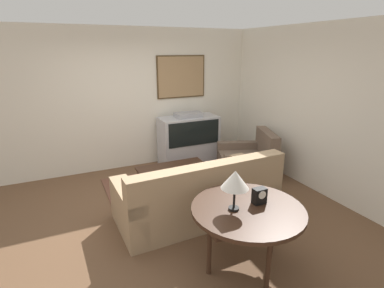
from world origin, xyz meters
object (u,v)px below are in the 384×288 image
object	(u,v)px
armchair	(248,161)
console_table	(248,213)
mantel_clock	(259,196)
coffee_table	(173,169)
table_lamp	(235,180)
couch	(199,196)
tv	(189,140)

from	to	relation	value
armchair	console_table	xyz separation A→B (m)	(-1.48, -2.07, 0.39)
console_table	mantel_clock	xyz separation A→B (m)	(0.16, 0.03, 0.15)
coffee_table	table_lamp	size ratio (longest dim) A/B	2.74
couch	table_lamp	distance (m)	1.34
console_table	table_lamp	distance (m)	0.42
mantel_clock	table_lamp	bearing A→B (deg)	179.82
coffee_table	console_table	distance (m)	2.19
console_table	table_lamp	size ratio (longest dim) A/B	2.75
tv	table_lamp	world-z (taller)	table_lamp
armchair	console_table	world-z (taller)	armchair
armchair	table_lamp	xyz separation A→B (m)	(-1.63, -2.04, 0.78)
couch	table_lamp	bearing A→B (deg)	80.57
table_lamp	mantel_clock	distance (m)	0.40
couch	console_table	size ratio (longest dim) A/B	1.91
coffee_table	console_table	size ratio (longest dim) A/B	1.00
coffee_table	tv	bearing A→B (deg)	52.54
tv	table_lamp	xyz separation A→B (m)	(-0.87, -3.07, 0.54)
mantel_clock	coffee_table	bearing A→B (deg)	94.45
table_lamp	armchair	bearing A→B (deg)	51.40
tv	console_table	size ratio (longest dim) A/B	1.00
table_lamp	mantel_clock	world-z (taller)	table_lamp
tv	couch	world-z (taller)	tv
mantel_clock	tv	bearing A→B (deg)	79.81
couch	coffee_table	distance (m)	1.03
armchair	mantel_clock	bearing A→B (deg)	-12.35
couch	armchair	world-z (taller)	couch
tv	armchair	distance (m)	1.30
tv	mantel_clock	size ratio (longest dim) A/B	6.78
couch	armchair	bearing A→B (deg)	-149.73
couch	console_table	xyz separation A→B (m)	(0.01, -1.14, 0.35)
coffee_table	armchair	bearing A→B (deg)	-3.52
tv	armchair	world-z (taller)	tv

